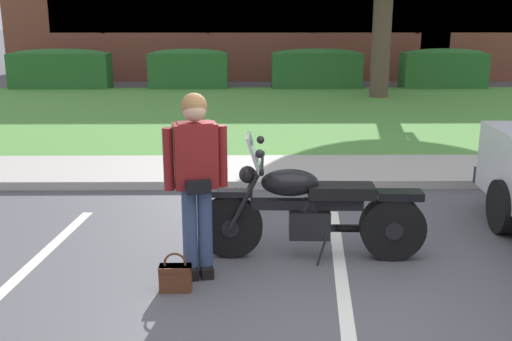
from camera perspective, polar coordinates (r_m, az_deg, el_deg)
ground_plane at (r=5.22m, az=7.68°, el=-12.52°), size 140.00×140.00×0.00m
curb_strip at (r=8.37m, az=4.40°, el=-1.24°), size 60.00×0.20×0.12m
concrete_walk at (r=9.19m, az=3.94°, el=0.13°), size 60.00×1.50×0.08m
grass_lawn at (r=14.32m, az=2.30°, el=5.52°), size 60.00×9.00×0.06m
stall_stripe_1 at (r=5.40m, az=8.29°, el=-11.47°), size 0.54×4.39×0.01m
motorcycle at (r=5.93m, az=6.08°, el=-3.85°), size 2.24×0.82×1.26m
rider_person at (r=5.38m, az=-5.72°, el=-0.21°), size 0.56×0.35×1.70m
handbag at (r=5.39m, az=-7.67°, el=-9.86°), size 0.28×0.13×0.36m
hedge_left at (r=19.62m, az=-18.08°, el=9.22°), size 3.01×0.90×1.24m
hedge_center_left at (r=18.84m, az=-6.41°, el=9.65°), size 2.41×0.90×1.24m
hedge_center_right at (r=18.86m, az=5.75°, el=9.67°), size 2.75×0.90×1.24m
hedge_right at (r=19.69m, az=17.36°, el=9.30°), size 2.56×0.90×1.24m
brick_building at (r=25.37m, az=4.37°, el=14.33°), size 21.01×9.32×4.18m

